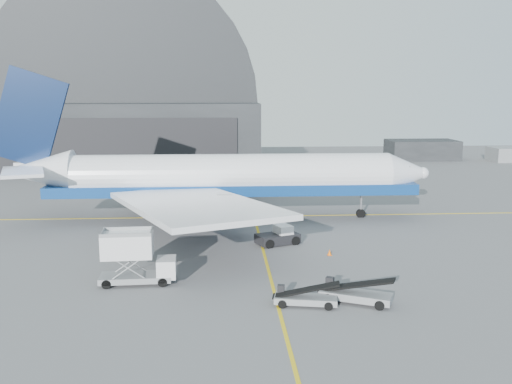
{
  "coord_description": "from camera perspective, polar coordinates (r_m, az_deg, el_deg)",
  "views": [
    {
      "loc": [
        -3.71,
        -43.7,
        14.34
      ],
      "look_at": [
        -0.35,
        10.78,
        4.5
      ],
      "focal_mm": 40.0,
      "sensor_mm": 36.0,
      "label": 1
    }
  ],
  "objects": [
    {
      "name": "ground",
      "position": [
        46.14,
        1.27,
        -7.89
      ],
      "size": [
        200.0,
        200.0,
        0.0
      ],
      "primitive_type": "plane",
      "color": "#565659",
      "rests_on": "ground"
    },
    {
      "name": "catering_truck",
      "position": [
        43.58,
        -12.06,
        -6.52
      ],
      "size": [
        5.73,
        2.39,
        3.87
      ],
      "rotation": [
        0.0,
        0.0,
        0.05
      ],
      "color": "gray",
      "rests_on": "ground"
    },
    {
      "name": "traffic_cone",
      "position": [
        50.65,
        7.37,
        -6.01
      ],
      "size": [
        0.37,
        0.37,
        0.54
      ],
      "color": "#EB5B07",
      "rests_on": "ground"
    },
    {
      "name": "belt_loader_a",
      "position": [
        39.1,
        4.92,
        -10.51
      ],
      "size": [
        4.57,
        2.21,
        1.71
      ],
      "rotation": [
        0.0,
        0.0,
        -0.18
      ],
      "color": "gray",
      "rests_on": "ground"
    },
    {
      "name": "airliner",
      "position": [
        63.17,
        -4.11,
        1.46
      ],
      "size": [
        48.36,
        46.89,
        16.97
      ],
      "color": "white",
      "rests_on": "ground"
    },
    {
      "name": "pushback_tug",
      "position": [
        53.81,
        2.28,
        -4.5
      ],
      "size": [
        4.41,
        3.47,
        1.8
      ],
      "rotation": [
        0.0,
        0.0,
        0.39
      ],
      "color": "black",
      "rests_on": "ground"
    },
    {
      "name": "distant_bldg_a",
      "position": [
        123.82,
        16.21,
        3.16
      ],
      "size": [
        14.0,
        8.0,
        4.0
      ],
      "primitive_type": "cube",
      "color": "black",
      "rests_on": "ground"
    },
    {
      "name": "belt_loader_b",
      "position": [
        40.03,
        9.87,
        -10.01
      ],
      "size": [
        5.12,
        3.54,
        1.96
      ],
      "rotation": [
        0.0,
        0.0,
        -0.44
      ],
      "color": "gray",
      "rests_on": "ground"
    },
    {
      "name": "hangar",
      "position": [
        110.28,
        -13.19,
        7.46
      ],
      "size": [
        50.0,
        28.3,
        28.0
      ],
      "color": "black",
      "rests_on": "ground"
    },
    {
      "name": "distant_bldg_b",
      "position": [
        127.0,
        24.06,
        2.85
      ],
      "size": [
        8.0,
        6.0,
        2.8
      ],
      "primitive_type": "cube",
      "color": "gray",
      "rests_on": "ground"
    },
    {
      "name": "taxi_lines",
      "position": [
        58.28,
        0.23,
        -4.02
      ],
      "size": [
        80.0,
        42.12,
        0.02
      ],
      "color": "gold",
      "rests_on": "ground"
    }
  ]
}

